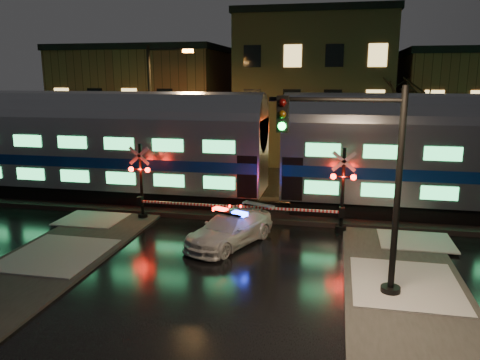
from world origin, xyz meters
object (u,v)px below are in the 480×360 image
police_car (230,229)px  crossing_signal_right (334,198)px  crossing_signal_left (148,190)px  traffic_light (363,188)px  streetlight (155,108)px

police_car → crossing_signal_right: (4.22, 2.46, 0.91)m
police_car → crossing_signal_right: 4.97m
crossing_signal_left → traffic_light: 11.68m
police_car → crossing_signal_right: bearing=54.0°
crossing_signal_right → crossing_signal_left: crossing_signal_right is taller
streetlight → traffic_light: bearing=-47.0°
crossing_signal_left → traffic_light: bearing=-32.0°
police_car → traffic_light: size_ratio=0.75×
crossing_signal_left → police_car: bearing=-27.8°
crossing_signal_left → streetlight: bearing=108.0°
crossing_signal_left → streetlight: size_ratio=0.61×
crossing_signal_right → crossing_signal_left: size_ratio=1.02×
crossing_signal_left → crossing_signal_right: bearing=0.0°
crossing_signal_left → streetlight: streetlight is taller
crossing_signal_right → crossing_signal_left: bearing=-180.0°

